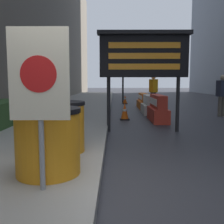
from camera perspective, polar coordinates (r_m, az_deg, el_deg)
The scene contains 14 objects.
ground_plane at distance 3.34m, azimuth -2.78°, elevation -17.82°, with size 120.00×120.00×0.00m, color #2D2D33.
barrel_drum_foreground at distance 3.56m, azimuth -13.76°, elevation -6.13°, with size 0.87×0.87×0.88m.
barrel_drum_middle at distance 4.65m, azimuth -11.20°, elevation -3.11°, with size 0.87×0.87×0.88m.
warning_sign at distance 2.93m, azimuth -15.55°, elevation 6.06°, with size 0.65×0.08×1.79m.
message_board at distance 7.33m, azimuth 6.94°, elevation 12.06°, with size 2.52×0.36×2.74m.
jersey_barrier_red_striped at distance 9.44m, azimuth 9.94°, elevation 0.54°, with size 0.54×1.85×0.93m.
jersey_barrier_white at distance 11.65m, azimuth 8.13°, elevation 1.42°, with size 0.62×1.63×0.81m.
jersey_barrier_orange_near at distance 13.99m, azimuth 6.85°, elevation 2.25°, with size 0.55×2.15×0.79m.
traffic_cone_near at distance 16.74m, azimuth 2.84°, elevation 2.72°, with size 0.31×0.31×0.56m.
traffic_cone_mid at distance 9.61m, azimuth 2.77°, elevation 0.09°, with size 0.35×0.35×0.62m.
traffic_cone_far at distance 15.36m, azimuth 10.70°, elevation 2.46°, with size 0.37×0.37×0.66m.
traffic_light_near_curb at distance 17.74m, azimuth 2.42°, elevation 10.45°, with size 0.28×0.44×3.56m.
pedestrian_worker at distance 13.94m, azimuth 8.99°, elevation 5.05°, with size 0.42×0.53×1.76m.
pedestrian_passerby at distance 11.43m, azimuth 22.87°, elevation 4.05°, with size 0.50×0.41×1.67m.
Camera 1 is at (0.18, -3.04, 1.38)m, focal length 42.00 mm.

